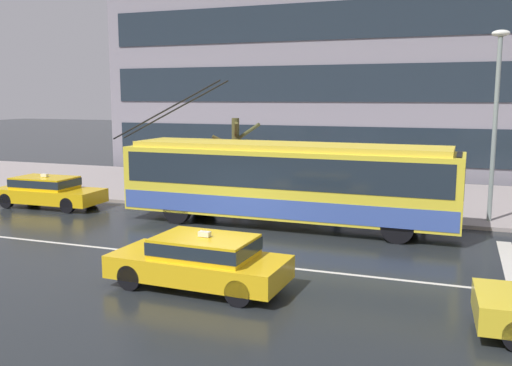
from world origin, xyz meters
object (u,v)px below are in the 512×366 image
at_px(pedestrian_at_shelter, 340,165).
at_px(pedestrian_walking_past, 234,162).
at_px(pedestrian_approaching_curb, 426,177).
at_px(street_lamp, 496,110).
at_px(trolleybus, 287,181).
at_px(taxi_oncoming_near, 201,259).
at_px(taxi_queued_behind_bus, 48,190).
at_px(street_tree_bare, 236,153).
at_px(bus_shelter, 285,158).

relative_size(pedestrian_at_shelter, pedestrian_walking_past, 0.98).
bearing_deg(pedestrian_approaching_curb, pedestrian_walking_past, 171.80).
distance_m(pedestrian_approaching_curb, street_lamp, 3.31).
height_order(pedestrian_approaching_curb, street_lamp, street_lamp).
bearing_deg(pedestrian_at_shelter, pedestrian_approaching_curb, -26.95).
bearing_deg(trolleybus, taxi_oncoming_near, -90.15).
bearing_deg(pedestrian_walking_past, trolleybus, -46.58).
bearing_deg(pedestrian_at_shelter, pedestrian_walking_past, -171.80).
relative_size(taxi_queued_behind_bus, street_tree_bare, 1.32).
bearing_deg(taxi_oncoming_near, taxi_queued_behind_bus, 146.46).
xyz_separation_m(pedestrian_approaching_curb, street_tree_bare, (-8.31, 1.85, 0.41)).
bearing_deg(taxi_queued_behind_bus, taxi_oncoming_near, -33.54).
xyz_separation_m(taxi_oncoming_near, pedestrian_at_shelter, (1.03, 11.35, 1.01)).
bearing_deg(pedestrian_walking_past, taxi_queued_behind_bus, -150.88).
xyz_separation_m(trolleybus, taxi_queued_behind_bus, (-10.39, -0.12, -0.92)).
distance_m(bus_shelter, pedestrian_at_shelter, 2.35).
distance_m(bus_shelter, street_tree_bare, 2.45).
distance_m(taxi_oncoming_near, taxi_queued_behind_bus, 12.44).
bearing_deg(taxi_queued_behind_bus, pedestrian_approaching_curb, 10.06).
xyz_separation_m(trolleybus, bus_shelter, (-1.29, 3.99, 0.34)).
relative_size(pedestrian_at_shelter, street_tree_bare, 0.56).
relative_size(taxi_oncoming_near, pedestrian_walking_past, 2.20).
distance_m(taxi_queued_behind_bus, street_tree_bare, 8.17).
relative_size(pedestrian_at_shelter, pedestrian_approaching_curb, 1.00).
distance_m(taxi_queued_behind_bus, bus_shelter, 10.06).
height_order(taxi_queued_behind_bus, pedestrian_walking_past, pedestrian_walking_past).
xyz_separation_m(trolleybus, street_lamp, (6.83, 2.66, 2.48)).
bearing_deg(taxi_queued_behind_bus, trolleybus, 0.63).
distance_m(taxi_oncoming_near, pedestrian_approaching_curb, 10.63).
height_order(trolleybus, pedestrian_approaching_curb, trolleybus).
distance_m(taxi_queued_behind_bus, pedestrian_walking_past, 7.93).
relative_size(pedestrian_walking_past, street_tree_bare, 0.57).
height_order(trolleybus, taxi_queued_behind_bus, trolleybus).
bearing_deg(pedestrian_walking_past, taxi_oncoming_near, -71.91).
bearing_deg(pedestrian_walking_past, pedestrian_approaching_curb, -8.20).
distance_m(trolleybus, pedestrian_walking_past, 5.11).
bearing_deg(street_tree_bare, pedestrian_at_shelter, -0.36).
bearing_deg(pedestrian_approaching_curb, taxi_queued_behind_bus, -169.94).
xyz_separation_m(taxi_queued_behind_bus, street_tree_bare, (6.68, 4.51, 1.37)).
bearing_deg(trolleybus, pedestrian_walking_past, 133.42).
distance_m(trolleybus, pedestrian_approaching_curb, 5.26).
relative_size(taxi_queued_behind_bus, pedestrian_approaching_curb, 2.37).
relative_size(trolleybus, pedestrian_walking_past, 6.53).
bearing_deg(street_tree_bare, pedestrian_approaching_curb, -12.56).
bearing_deg(bus_shelter, taxi_oncoming_near, -83.38).
height_order(pedestrian_walking_past, street_tree_bare, street_tree_bare).
relative_size(trolleybus, pedestrian_approaching_curb, 6.63).
bearing_deg(street_lamp, pedestrian_walking_past, 174.19).
relative_size(taxi_queued_behind_bus, bus_shelter, 1.17).
relative_size(bus_shelter, pedestrian_approaching_curb, 2.03).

